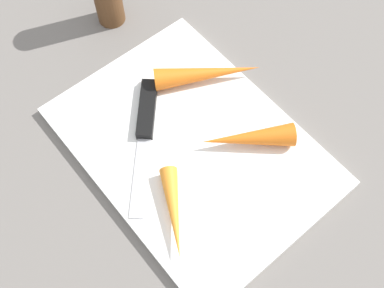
% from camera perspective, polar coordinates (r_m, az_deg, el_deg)
% --- Properties ---
extents(ground_plane, '(1.40, 1.40, 0.00)m').
position_cam_1_polar(ground_plane, '(0.62, 0.00, -0.51)').
color(ground_plane, slate).
extents(cutting_board, '(0.36, 0.26, 0.01)m').
position_cam_1_polar(cutting_board, '(0.61, 0.00, -0.26)').
color(cutting_board, white).
rests_on(cutting_board, ground_plane).
extents(knife, '(0.16, 0.15, 0.01)m').
position_cam_1_polar(knife, '(0.62, -5.77, 3.36)').
color(knife, '#B7B7BC').
rests_on(knife, cutting_board).
extents(carrot_medium, '(0.09, 0.12, 0.03)m').
position_cam_1_polar(carrot_medium, '(0.60, 6.99, 0.72)').
color(carrot_medium, orange).
rests_on(carrot_medium, cutting_board).
extents(carrot_shortest, '(0.11, 0.08, 0.02)m').
position_cam_1_polar(carrot_shortest, '(0.56, -2.31, -8.50)').
color(carrot_shortest, orange).
rests_on(carrot_shortest, cutting_board).
extents(carrot_longest, '(0.11, 0.14, 0.03)m').
position_cam_1_polar(carrot_longest, '(0.65, 1.96, 8.83)').
color(carrot_longest, orange).
rests_on(carrot_longest, cutting_board).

